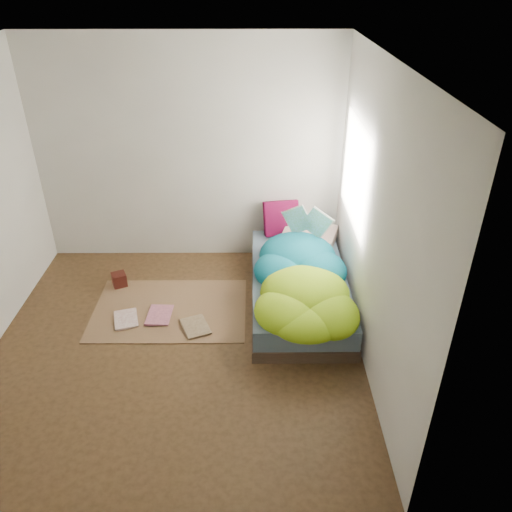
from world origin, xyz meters
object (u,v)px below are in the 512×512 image
(open_book, at_px, (308,213))
(floor_book_b, at_px, (147,315))
(bed, at_px, (298,287))
(floor_book_a, at_px, (114,321))
(pillow_magenta, at_px, (281,218))
(wooden_box, at_px, (119,280))

(open_book, relative_size, floor_book_b, 1.35)
(bed, height_order, floor_book_a, bed)
(pillow_magenta, xyz_separation_m, wooden_box, (-1.85, -0.63, -0.46))
(bed, bearing_deg, floor_book_b, -169.38)
(floor_book_a, bearing_deg, pillow_magenta, 21.07)
(bed, xyz_separation_m, wooden_box, (-2.00, 0.29, -0.08))
(pillow_magenta, bearing_deg, floor_book_b, -150.62)
(bed, xyz_separation_m, pillow_magenta, (-0.15, 0.92, 0.38))
(floor_book_a, bearing_deg, wooden_box, 82.62)
(open_book, bearing_deg, wooden_box, -154.58)
(open_book, relative_size, floor_book_a, 1.44)
(bed, distance_m, pillow_magenta, 1.00)
(open_book, xyz_separation_m, floor_book_a, (-2.01, -0.86, -0.79))
(open_book, height_order, wooden_box, open_book)
(pillow_magenta, distance_m, floor_book_b, 1.95)
(pillow_magenta, xyz_separation_m, open_book, (0.26, -0.44, 0.27))
(floor_book_b, bearing_deg, open_book, 26.93)
(wooden_box, bearing_deg, open_book, 5.03)
(bed, relative_size, wooden_box, 13.44)
(pillow_magenta, xyz_separation_m, floor_book_a, (-1.75, -1.31, -0.52))
(open_book, bearing_deg, floor_book_b, -135.19)
(wooden_box, height_order, floor_book_a, wooden_box)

